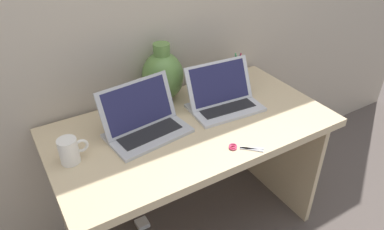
{
  "coord_description": "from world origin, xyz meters",
  "views": [
    {
      "loc": [
        -0.71,
        -1.18,
        1.68
      ],
      "look_at": [
        0.0,
        0.0,
        0.79
      ],
      "focal_mm": 33.66,
      "sensor_mm": 36.0,
      "label": 1
    }
  ],
  "objects_px": {
    "pen_cup": "(236,74)",
    "scissors": "(240,148)",
    "laptop_left": "(143,120)",
    "green_vase": "(163,75)",
    "laptop_right": "(222,96)",
    "coffee_mug": "(69,151)",
    "power_brick": "(142,223)"
  },
  "relations": [
    {
      "from": "laptop_right",
      "to": "power_brick",
      "type": "distance_m",
      "value": 0.91
    },
    {
      "from": "coffee_mug",
      "to": "scissors",
      "type": "height_order",
      "value": "coffee_mug"
    },
    {
      "from": "green_vase",
      "to": "pen_cup",
      "type": "height_order",
      "value": "green_vase"
    },
    {
      "from": "green_vase",
      "to": "coffee_mug",
      "type": "height_order",
      "value": "green_vase"
    },
    {
      "from": "coffee_mug",
      "to": "pen_cup",
      "type": "relative_size",
      "value": 0.66
    },
    {
      "from": "coffee_mug",
      "to": "power_brick",
      "type": "relative_size",
      "value": 1.71
    },
    {
      "from": "laptop_left",
      "to": "laptop_right",
      "type": "distance_m",
      "value": 0.43
    },
    {
      "from": "laptop_left",
      "to": "scissors",
      "type": "distance_m",
      "value": 0.44
    },
    {
      "from": "coffee_mug",
      "to": "pen_cup",
      "type": "xyz_separation_m",
      "value": [
        0.97,
        0.2,
        0.0
      ]
    },
    {
      "from": "pen_cup",
      "to": "power_brick",
      "type": "distance_m",
      "value": 1.02
    },
    {
      "from": "laptop_right",
      "to": "green_vase",
      "type": "height_order",
      "value": "green_vase"
    },
    {
      "from": "laptop_left",
      "to": "coffee_mug",
      "type": "relative_size",
      "value": 3.17
    },
    {
      "from": "green_vase",
      "to": "scissors",
      "type": "xyz_separation_m",
      "value": [
        0.08,
        -0.54,
        -0.13
      ]
    },
    {
      "from": "green_vase",
      "to": "scissors",
      "type": "bearing_deg",
      "value": -81.72
    },
    {
      "from": "green_vase",
      "to": "coffee_mug",
      "type": "bearing_deg",
      "value": -154.53
    },
    {
      "from": "laptop_left",
      "to": "coffee_mug",
      "type": "xyz_separation_m",
      "value": [
        -0.34,
        -0.04,
        -0.0
      ]
    },
    {
      "from": "pen_cup",
      "to": "green_vase",
      "type": "bearing_deg",
      "value": 171.84
    },
    {
      "from": "laptop_right",
      "to": "scissors",
      "type": "relative_size",
      "value": 2.8
    },
    {
      "from": "laptop_left",
      "to": "pen_cup",
      "type": "relative_size",
      "value": 2.1
    },
    {
      "from": "scissors",
      "to": "power_brick",
      "type": "relative_size",
      "value": 1.84
    },
    {
      "from": "pen_cup",
      "to": "power_brick",
      "type": "relative_size",
      "value": 2.59
    },
    {
      "from": "pen_cup",
      "to": "scissors",
      "type": "distance_m",
      "value": 0.6
    },
    {
      "from": "laptop_left",
      "to": "laptop_right",
      "type": "bearing_deg",
      "value": -0.51
    },
    {
      "from": "green_vase",
      "to": "pen_cup",
      "type": "distance_m",
      "value": 0.43
    },
    {
      "from": "laptop_left",
      "to": "scissors",
      "type": "relative_size",
      "value": 2.94
    },
    {
      "from": "laptop_right",
      "to": "green_vase",
      "type": "xyz_separation_m",
      "value": [
        -0.21,
        0.22,
        0.07
      ]
    },
    {
      "from": "power_brick",
      "to": "scissors",
      "type": "bearing_deg",
      "value": -54.49
    },
    {
      "from": "laptop_left",
      "to": "pen_cup",
      "type": "xyz_separation_m",
      "value": [
        0.64,
        0.16,
        -0.0
      ]
    },
    {
      "from": "laptop_left",
      "to": "coffee_mug",
      "type": "bearing_deg",
      "value": -172.86
    },
    {
      "from": "green_vase",
      "to": "power_brick",
      "type": "height_order",
      "value": "green_vase"
    },
    {
      "from": "coffee_mug",
      "to": "scissors",
      "type": "bearing_deg",
      "value": -24.0
    },
    {
      "from": "laptop_left",
      "to": "laptop_right",
      "type": "xyz_separation_m",
      "value": [
        0.43,
        -0.0,
        -0.0
      ]
    }
  ]
}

